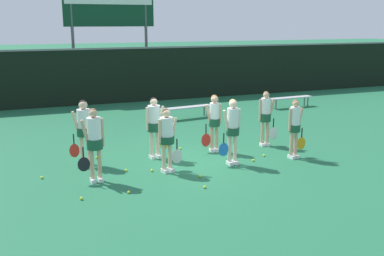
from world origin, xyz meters
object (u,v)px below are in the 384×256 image
player_0 (94,139)px  tennis_ball_8 (158,149)px  player_3 (295,125)px  tennis_ball_0 (180,148)px  player_1 (167,135)px  player_6 (214,119)px  tennis_ball_3 (81,198)px  bench_courtside (186,108)px  tennis_ball_10 (152,170)px  tennis_ball_7 (97,157)px  tennis_ball_1 (129,192)px  player_7 (266,115)px  tennis_ball_5 (205,187)px  tennis_ball_4 (42,177)px  tennis_ball_6 (253,160)px  player_4 (84,126)px  scoreboard (110,21)px  tennis_ball_2 (264,155)px  bench_far (291,98)px  player_2 (232,126)px  tennis_ball_11 (200,176)px  tennis_ball_9 (126,170)px  player_5 (154,122)px

player_0 → tennis_ball_8: bearing=40.0°
player_3 → tennis_ball_0: bearing=138.4°
player_1 → player_6: (1.87, 1.28, 0.02)m
tennis_ball_0 → tennis_ball_3: (-3.32, -2.93, -0.00)m
bench_courtside → tennis_ball_3: (-5.05, -7.04, -0.38)m
tennis_ball_3 → tennis_ball_10: bearing=32.7°
player_0 → tennis_ball_7: (0.31, 1.86, -1.03)m
player_3 → tennis_ball_1: bearing=-174.7°
player_7 → tennis_ball_5: size_ratio=25.70×
tennis_ball_4 → tennis_ball_6: (5.52, -0.63, -0.00)m
tennis_ball_5 → tennis_ball_8: tennis_ball_8 is taller
player_4 → tennis_ball_7: 1.18m
player_7 → tennis_ball_7: player_7 is taller
tennis_ball_7 → scoreboard: bearing=76.0°
tennis_ball_4 → tennis_ball_6: tennis_ball_4 is taller
tennis_ball_2 → tennis_ball_8: bearing=146.7°
tennis_ball_8 → bench_far: bearing=30.6°
player_2 → tennis_ball_2: player_2 is taller
bench_courtside → player_1: 6.54m
bench_courtside → tennis_ball_11: bench_courtside is taller
tennis_ball_9 → player_7: bearing=11.2°
scoreboard → tennis_ball_8: 10.16m
player_1 → tennis_ball_4: size_ratio=23.50×
player_6 → tennis_ball_10: player_6 is taller
scoreboard → tennis_ball_10: size_ratio=69.04×
tennis_ball_8 → tennis_ball_9: tennis_ball_9 is taller
tennis_ball_5 → player_6: bearing=62.3°
player_5 → player_2: bearing=-44.1°
tennis_ball_0 → tennis_ball_2: tennis_ball_0 is taller
bench_far → player_2: size_ratio=1.19×
scoreboard → tennis_ball_7: bearing=-104.0°
tennis_ball_5 → tennis_ball_10: tennis_ball_10 is taller
player_2 → tennis_ball_5: size_ratio=26.89×
player_7 → bench_far: bearing=59.3°
scoreboard → player_7: bearing=-75.0°
player_4 → tennis_ball_11: player_4 is taller
player_2 → tennis_ball_0: bearing=111.9°
tennis_ball_2 → tennis_ball_5: size_ratio=0.99×
player_6 → tennis_ball_9: player_6 is taller
tennis_ball_9 → tennis_ball_11: 1.96m
tennis_ball_11 → player_4: bearing=140.3°
player_6 → tennis_ball_9: size_ratio=23.63×
scoreboard → tennis_ball_8: size_ratio=68.44×
player_4 → tennis_ball_4: 1.73m
bench_far → player_1: size_ratio=1.28×
tennis_ball_2 → tennis_ball_0: bearing=142.2°
player_6 → tennis_ball_9: bearing=-157.5°
player_7 → tennis_ball_0: 2.82m
player_2 → player_1: bearing=176.7°
player_6 → tennis_ball_5: 3.22m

